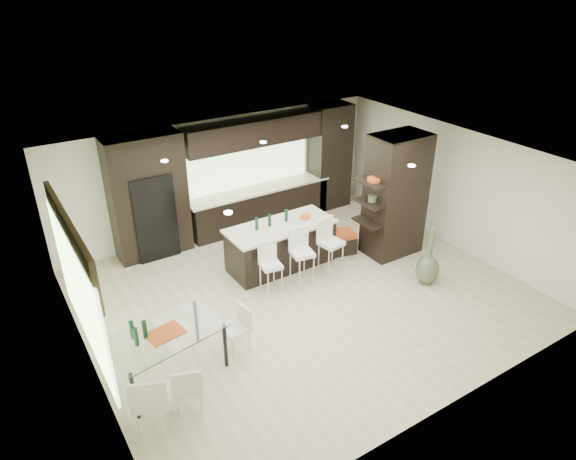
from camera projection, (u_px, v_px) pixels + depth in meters
ground at (304, 294)px, 10.06m from camera, size 8.00×8.00×0.00m
back_wall at (222, 175)px, 12.06m from camera, size 8.00×0.02×2.70m
left_wall at (80, 301)px, 7.54m from camera, size 0.02×7.00×2.70m
right_wall at (455, 188)px, 11.34m from camera, size 0.02×7.00×2.70m
ceiling at (307, 164)px, 8.82m from camera, size 8.00×7.00×0.02m
window_left at (80, 293)px, 7.71m from camera, size 0.04×3.20×1.90m
window_back at (245, 162)px, 12.23m from camera, size 3.40×0.04×1.20m
stone_accent at (70, 240)px, 7.31m from camera, size 0.08×3.00×0.80m
ceiling_spots at (299, 161)px, 9.01m from camera, size 4.00×3.00×0.02m
back_cabinetry at (247, 175)px, 12.05m from camera, size 6.80×0.68×2.70m
refrigerator at (151, 215)px, 11.06m from camera, size 0.90×0.68×1.90m
partition_column at (395, 195)px, 10.97m from camera, size 1.20×0.80×2.70m
kitchen_island at (281, 245)px, 10.81m from camera, size 2.31×1.02×0.96m
stool_left at (271, 274)px, 9.91m from camera, size 0.43×0.43×0.86m
stool_mid at (302, 262)px, 10.21m from camera, size 0.48×0.48×0.94m
stool_right at (331, 252)px, 10.53m from camera, size 0.49×0.49×0.97m
bench at (327, 244)px, 11.34m from camera, size 1.36×0.79×0.49m
floor_vase at (429, 256)px, 10.12m from camera, size 0.56×0.56×1.26m
dining_table at (168, 355)px, 7.86m from camera, size 1.88×1.27×0.83m
chair_near at (188, 388)px, 7.29m from camera, size 0.54×0.54×0.78m
chair_far at (151, 401)px, 6.97m from camera, size 0.65×0.65×0.93m
chair_end at (235, 332)px, 8.43m from camera, size 0.44×0.44×0.76m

